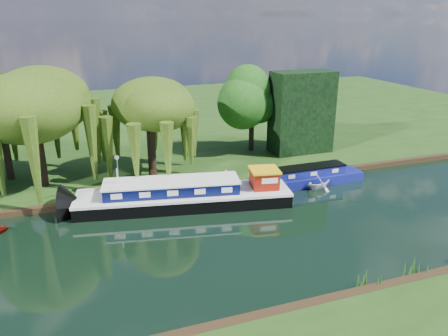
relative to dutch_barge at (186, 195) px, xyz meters
name	(u,v)px	position (x,y,z in m)	size (l,w,h in m)	color
ground	(133,254)	(-4.88, -5.82, -0.83)	(120.00, 120.00, 0.00)	black
far_bank	(93,124)	(-4.88, 28.18, -0.61)	(120.00, 52.00, 0.45)	#1A390F
dutch_barge	(186,195)	(0.00, 0.00, 0.00)	(16.28, 6.46, 3.35)	black
narrowboat	(298,179)	(9.90, 0.77, -0.22)	(11.82, 2.05, 1.72)	navy
white_cruiser	(318,188)	(11.21, -0.40, -0.83)	(2.11, 2.44, 1.29)	silver
willow_left	(33,106)	(-10.10, 6.85, 6.12)	(7.47, 7.47, 8.95)	black
willow_right	(150,114)	(-1.38, 5.75, 5.06)	(6.12, 6.12, 7.46)	black
tree_far_mid	(0,111)	(-12.82, 9.34, 5.47)	(5.18, 5.18, 8.48)	black
tree_far_right	(252,101)	(9.60, 10.13, 4.72)	(4.53, 4.53, 7.41)	black
conifer_hedge	(301,112)	(14.12, 8.18, 3.62)	(6.00, 3.00, 8.00)	black
lamppost	(117,162)	(-4.38, 4.68, 1.59)	(0.36, 0.36, 2.56)	silver
mooring_posts	(109,190)	(-5.38, 2.58, 0.12)	(19.16, 0.16, 1.00)	silver
reeds_near	(295,295)	(1.99, -13.39, -0.28)	(33.70, 1.50, 1.10)	#194D14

